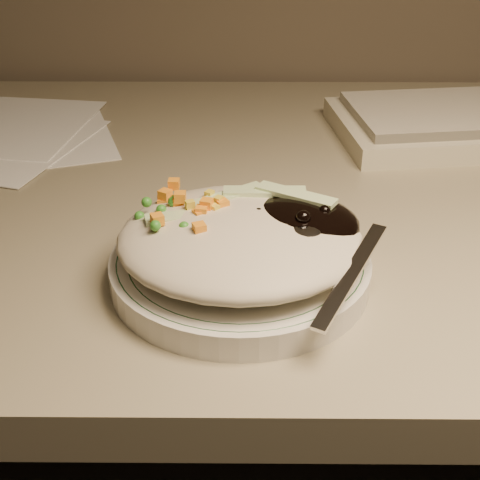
{
  "coord_description": "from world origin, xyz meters",
  "views": [
    {
      "loc": [
        -0.04,
        0.73,
        1.04
      ],
      "look_at": [
        -0.05,
        1.18,
        0.78
      ],
      "focal_mm": 50.0,
      "sensor_mm": 36.0,
      "label": 1
    }
  ],
  "objects": [
    {
      "name": "plate_rim",
      "position": [
        -0.05,
        1.18,
        0.76
      ],
      "size": [
        0.2,
        0.2,
        0.0
      ],
      "color": "#144723",
      "rests_on": "plate"
    },
    {
      "name": "plate",
      "position": [
        -0.05,
        1.18,
        0.75
      ],
      "size": [
        0.21,
        0.21,
        0.02
      ],
      "primitive_type": "cylinder",
      "color": "silver",
      "rests_on": "desk"
    },
    {
      "name": "meal",
      "position": [
        -0.04,
        1.18,
        0.78
      ],
      "size": [
        0.21,
        0.19,
        0.05
      ],
      "color": "#C1B59C",
      "rests_on": "plate"
    },
    {
      "name": "desk",
      "position": [
        0.0,
        1.38,
        0.54
      ],
      "size": [
        1.4,
        0.7,
        0.74
      ],
      "color": "gray",
      "rests_on": "ground"
    }
  ]
}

